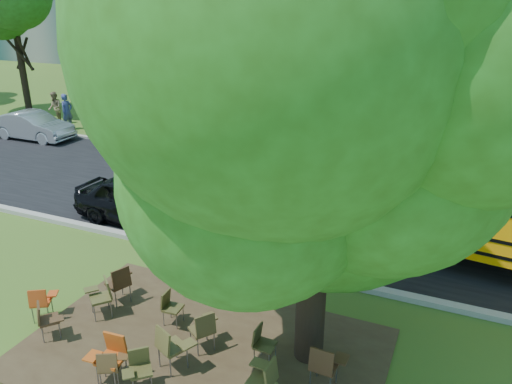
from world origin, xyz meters
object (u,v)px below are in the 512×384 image
at_px(chair_3, 111,353).
at_px(chair_10, 170,305).
at_px(chair_2, 110,364).
at_px(chair_9, 102,293).
at_px(pedestrian_a, 67,112).
at_px(main_tree, 321,93).
at_px(black_car, 141,201).
at_px(chair_8, 120,281).
at_px(bg_car_red, 179,146).
at_px(chair_13, 325,364).
at_px(chair_6, 264,377).
at_px(chair_11, 204,327).
at_px(pedestrian_b, 55,108).
at_px(chair_4, 170,345).
at_px(chair_12, 262,342).
at_px(chair_5, 139,366).
at_px(chair_0, 41,300).
at_px(chair_1, 46,318).
at_px(bg_car_silver, 33,126).

distance_m(chair_3, chair_10, 1.83).
xyz_separation_m(chair_2, chair_3, (-0.09, 0.14, 0.10)).
height_order(chair_9, pedestrian_a, pedestrian_a).
relative_size(main_tree, black_car, 2.05).
relative_size(main_tree, chair_8, 9.24).
bearing_deg(chair_9, chair_3, 174.08).
relative_size(bg_car_red, pedestrian_a, 2.45).
height_order(chair_2, chair_13, chair_13).
height_order(chair_3, chair_13, chair_13).
distance_m(main_tree, chair_6, 4.81).
bearing_deg(chair_13, chair_10, 173.61).
xyz_separation_m(chair_11, pedestrian_b, (-16.77, 13.38, 0.32)).
relative_size(chair_4, chair_12, 1.22).
height_order(chair_5, chair_10, chair_5).
bearing_deg(chair_12, main_tree, 128.16).
bearing_deg(chair_9, pedestrian_a, -4.34).
bearing_deg(chair_0, pedestrian_b, 102.56).
xyz_separation_m(chair_3, chair_13, (3.61, 1.29, 0.00)).
bearing_deg(chair_1, black_car, 146.77).
xyz_separation_m(chair_8, bg_car_red, (-4.48, 9.71, 0.05)).
bearing_deg(bg_car_red, chair_11, -147.06).
bearing_deg(chair_3, chair_13, -164.59).
bearing_deg(chair_13, black_car, 149.71).
height_order(main_tree, pedestrian_a, main_tree).
distance_m(chair_10, chair_11, 1.16).
distance_m(chair_2, pedestrian_b, 21.66).
bearing_deg(bg_car_silver, chair_10, -125.52).
bearing_deg(chair_8, chair_4, -100.05).
xyz_separation_m(chair_1, chair_13, (5.58, 0.87, 0.07)).
distance_m(chair_1, chair_13, 5.64).
bearing_deg(chair_5, chair_1, -51.01).
bearing_deg(chair_11, main_tree, -34.92).
relative_size(chair_5, chair_8, 0.84).
height_order(chair_12, black_car, black_car).
distance_m(chair_2, chair_3, 0.19).
relative_size(chair_1, chair_6, 0.89).
relative_size(chair_10, bg_car_silver, 0.19).
relative_size(chair_9, pedestrian_b, 0.51).
distance_m(chair_9, chair_10, 1.57).
xyz_separation_m(chair_3, bg_car_silver, (-14.17, 11.80, 0.11)).
relative_size(chair_10, chair_11, 0.87).
height_order(chair_6, chair_8, chair_8).
bearing_deg(pedestrian_b, chair_1, -8.41).
bearing_deg(chair_9, chair_10, -128.48).
bearing_deg(chair_1, chair_5, 31.31).
bearing_deg(chair_13, chair_5, -154.73).
xyz_separation_m(chair_2, bg_car_red, (-5.98, 11.91, 0.16)).
height_order(chair_2, chair_4, chair_4).
xyz_separation_m(chair_9, black_car, (-2.12, 4.35, 0.17)).
bearing_deg(chair_12, chair_3, -55.34).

